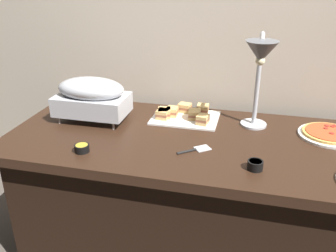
% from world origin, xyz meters
% --- Properties ---
extents(back_wall, '(4.40, 0.04, 2.40)m').
position_xyz_m(back_wall, '(0.00, 0.50, 1.20)').
color(back_wall, '#B7A893').
rests_on(back_wall, ground_plane).
extents(buffet_table, '(1.90, 0.84, 0.76)m').
position_xyz_m(buffet_table, '(0.00, 0.00, 0.39)').
color(buffet_table, black).
rests_on(buffet_table, ground_plane).
extents(chafing_dish, '(0.39, 0.23, 0.24)m').
position_xyz_m(chafing_dish, '(-0.59, 0.10, 0.90)').
color(chafing_dish, '#B7BABF').
rests_on(chafing_dish, buffet_table).
extents(heat_lamp, '(0.15, 0.34, 0.50)m').
position_xyz_m(heat_lamp, '(0.29, 0.07, 1.15)').
color(heat_lamp, '#B7BABF').
rests_on(heat_lamp, buffet_table).
extents(pizza_plate_center, '(0.30, 0.30, 0.03)m').
position_xyz_m(pizza_plate_center, '(0.67, 0.18, 0.77)').
color(pizza_plate_center, white).
rests_on(pizza_plate_center, buffet_table).
extents(sandwich_platter, '(0.37, 0.27, 0.06)m').
position_xyz_m(sandwich_platter, '(-0.10, 0.23, 0.78)').
color(sandwich_platter, white).
rests_on(sandwich_platter, buffet_table).
extents(sauce_cup_near, '(0.07, 0.07, 0.04)m').
position_xyz_m(sauce_cup_near, '(-0.48, -0.27, 0.78)').
color(sauce_cup_near, black).
rests_on(sauce_cup_near, buffet_table).
extents(sauce_cup_far, '(0.07, 0.07, 0.04)m').
position_xyz_m(sauce_cup_far, '(0.31, -0.24, 0.78)').
color(sauce_cup_far, black).
rests_on(sauce_cup_far, buffet_table).
extents(serving_spatula, '(0.15, 0.13, 0.01)m').
position_xyz_m(serving_spatula, '(0.03, -0.13, 0.76)').
color(serving_spatula, '#B7BABF').
rests_on(serving_spatula, buffet_table).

